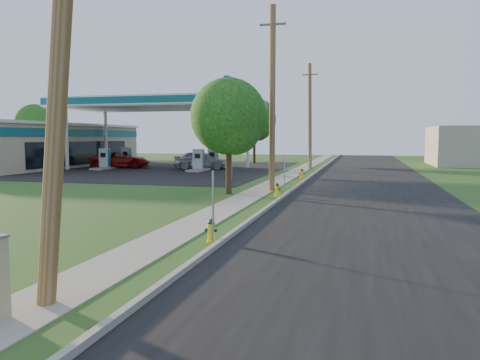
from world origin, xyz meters
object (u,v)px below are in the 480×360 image
Objects in this scene: fuel_pump_nw at (105,161)px; fuel_pump_se at (213,160)px; utility_pole_near at (62,18)px; tree_back at (35,125)px; hydrant_mid at (277,190)px; price_pylon at (230,99)px; car_red at (121,160)px; car_silver at (201,160)px; fuel_pump_sw at (126,159)px; hydrant_near at (211,231)px; fuel_pump_ne at (198,163)px; utility_pole_far at (310,116)px; hydrant_far at (302,174)px; tree_lot at (255,121)px; utility_pole_mid at (272,98)px; tree_verge at (230,119)px.

fuel_pump_nw is 1.00× the size of fuel_pump_se.
utility_pole_near is 1.39× the size of tree_back.
tree_back is at bearing 128.90° from utility_pole_near.
price_pylon is at bearing 120.70° from hydrant_mid.
tree_back is at bearing 146.70° from fuel_pump_nw.
price_pylon is at bearing -140.45° from car_red.
tree_back is at bearing 61.86° from car_silver.
fuel_pump_sw reaches higher than hydrant_near.
car_silver is (-0.71, 2.71, 0.11)m from fuel_pump_ne.
fuel_pump_ne and fuel_pump_sw have the same top height.
hydrant_near is at bearing -75.66° from price_pylon.
hydrant_far is at bearing -86.42° from utility_pole_far.
fuel_pump_se is at bearing 104.27° from utility_pole_near.
fuel_pump_se is 9.96m from tree_lot.
fuel_pump_se is at bearing -13.83° from tree_back.
utility_pole_far is at bearing 90.00° from utility_pole_mid.
fuel_pump_nw is at bearing -130.40° from tree_lot.
hydrant_far is (18.54, -5.31, -0.36)m from fuel_pump_nw.
fuel_pump_ne is 4.72× the size of hydrant_mid.
car_red is at bearing 139.42° from utility_pole_mid.
utility_pole_near is 52.61m from tree_back.
hydrant_near is at bearing -162.33° from car_red.
utility_pole_mid reaches higher than fuel_pump_ne.
fuel_pump_ne is 0.54× the size of tree_verge.
utility_pole_far reaches higher than price_pylon.
tree_verge is at bearing 103.28° from hydrant_near.
utility_pole_near reaches higher than hydrant_near.
fuel_pump_nw is 0.58× the size of car_red.
tree_verge is (-1.79, 16.06, -1.01)m from utility_pole_near.
price_pylon is at bearing 125.34° from utility_pole_mid.
tree_lot is at bearing 6.49° from tree_back.
fuel_pump_sw is 25.06m from tree_verge.
tree_verge is 11.56m from hydrant_near.
tree_back reaches higher than hydrant_near.
utility_pole_far is at bearing -48.87° from tree_lot.
fuel_pump_se is 1.48m from car_silver.
tree_verge is 39.95m from tree_back.
fuel_pump_nw is at bearing 137.16° from tree_verge.
utility_pole_near is at bearing -75.73° from fuel_pump_se.
price_pylon is at bearing -28.18° from fuel_pump_nw.
tree_verge is at bearing -38.53° from tree_back.
fuel_pump_ne is (-8.90, 13.00, -4.23)m from utility_pole_mid.
utility_pole_near is at bearing -92.52° from hydrant_mid.
fuel_pump_se reaches higher than hydrant_far.
fuel_pump_nw is 4.72× the size of hydrant_mid.
car_silver is (-9.61, 33.71, -3.97)m from utility_pole_near.
hydrant_near is at bearing -76.72° from tree_verge.
utility_pole_far reaches higher than tree_back.
car_red is at bearing 158.30° from hydrant_far.
car_red is at bearing 85.40° from car_silver.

